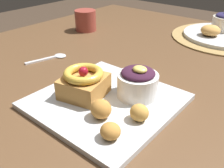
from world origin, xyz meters
name	(u,v)px	position (x,y,z in m)	size (l,w,h in m)	color
dining_table	(159,93)	(0.00, 0.00, 0.65)	(1.30, 1.13, 0.73)	brown
front_plate	(106,101)	(0.00, -0.24, 0.74)	(0.28, 0.28, 0.01)	silver
cake_slice	(84,83)	(-0.05, -0.26, 0.77)	(0.11, 0.11, 0.07)	#B77F3D
berry_ramekin	(138,82)	(0.04, -0.19, 0.77)	(0.09, 0.09, 0.07)	white
fritter_front	(139,113)	(0.10, -0.26, 0.76)	(0.04, 0.03, 0.03)	gold
fritter_middle	(110,131)	(0.09, -0.33, 0.76)	(0.04, 0.04, 0.03)	#BC7F38
fritter_back	(101,109)	(0.04, -0.30, 0.76)	(0.04, 0.04, 0.04)	#BC7F38
back_pastry	(211,30)	(0.01, 0.31, 0.77)	(0.07, 0.07, 0.04)	#C68E47
spoon	(52,57)	(-0.29, -0.16, 0.73)	(0.05, 0.12, 0.00)	silver
coffee_mug	(86,20)	(-0.42, 0.11, 0.77)	(0.08, 0.08, 0.08)	#993D33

